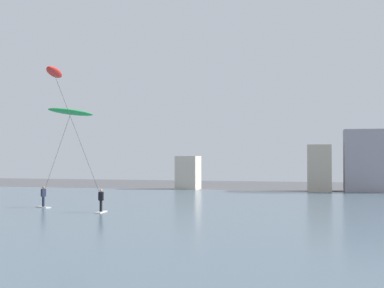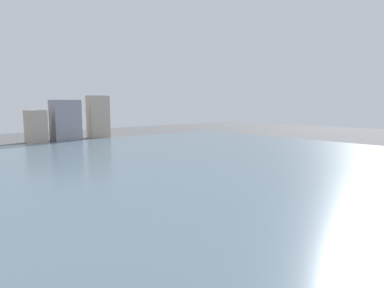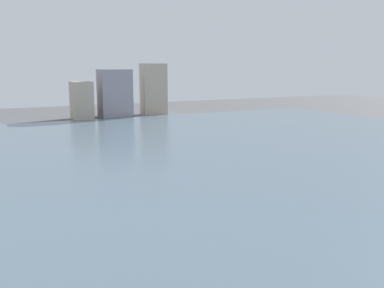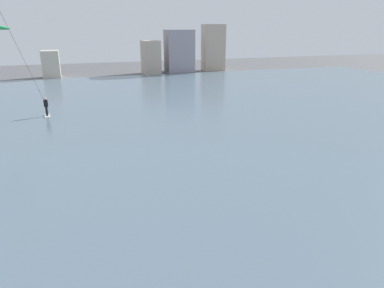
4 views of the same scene
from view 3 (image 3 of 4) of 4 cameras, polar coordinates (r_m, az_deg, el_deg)
The scene contains 2 objects.
water_bay at distance 35.68m, azimuth -11.71°, elevation -1.87°, with size 84.00×52.00×0.10m, color slate.
far_shore_buildings at distance 64.31m, azimuth -11.85°, elevation 6.23°, with size 30.20×5.24×7.89m.
Camera 3 is at (-9.37, -3.30, 7.44)m, focal length 39.98 mm.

